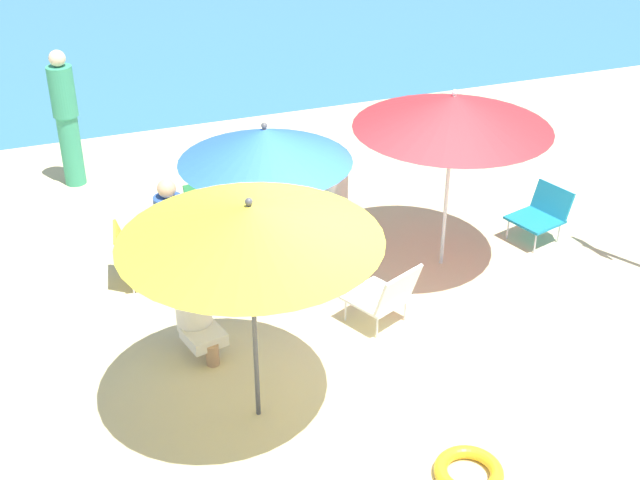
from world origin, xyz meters
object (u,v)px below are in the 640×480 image
(person_a, at_px, (334,192))
(person_b, at_px, (195,307))
(swim_ring, at_px, (469,472))
(beach_chair_f, at_px, (290,200))
(umbrella_red, at_px, (453,112))
(beach_chair_b, at_px, (210,210))
(umbrella_yellow, at_px, (250,223))
(beach_chair_e, at_px, (542,212))
(beach_chair_a, at_px, (136,256))
(person_c, at_px, (167,219))
(beach_chair_c, at_px, (385,294))
(umbrella_blue, at_px, (265,145))
(person_d, at_px, (66,118))

(person_a, distance_m, person_b, 2.78)
(swim_ring, bearing_deg, person_b, 123.50)
(beach_chair_f, distance_m, person_a, 0.53)
(umbrella_red, bearing_deg, beach_chair_b, 144.71)
(person_b, bearing_deg, umbrella_yellow, 0.52)
(beach_chair_b, bearing_deg, person_a, 69.03)
(beach_chair_e, bearing_deg, beach_chair_a, -24.13)
(beach_chair_a, height_order, person_c, person_c)
(beach_chair_c, xyz_separation_m, person_a, (0.30, 2.12, 0.07))
(umbrella_yellow, relative_size, beach_chair_f, 2.68)
(beach_chair_a, xyz_separation_m, beach_chair_c, (2.10, -1.63, 0.04))
(beach_chair_c, bearing_deg, umbrella_blue, 13.45)
(umbrella_red, xyz_separation_m, person_d, (-3.52, 3.50, -0.86))
(person_a, height_order, person_b, person_b)
(beach_chair_b, relative_size, person_a, 0.74)
(umbrella_yellow, relative_size, person_d, 1.14)
(umbrella_yellow, distance_m, person_c, 3.20)
(beach_chair_a, bearing_deg, umbrella_red, -5.38)
(person_c, distance_m, person_d, 2.45)
(umbrella_blue, bearing_deg, beach_chair_b, 101.90)
(beach_chair_e, xyz_separation_m, person_a, (-2.10, 1.14, 0.10))
(person_a, xyz_separation_m, person_d, (-2.75, 2.24, 0.47))
(beach_chair_b, xyz_separation_m, beach_chair_c, (1.11, -2.42, 0.06))
(swim_ring, bearing_deg, person_c, 109.27)
(umbrella_red, distance_m, beach_chair_c, 1.97)
(person_b, bearing_deg, person_c, 163.83)
(umbrella_red, xyz_separation_m, beach_chair_f, (-1.26, 1.46, -1.45))
(umbrella_yellow, height_order, umbrella_blue, umbrella_yellow)
(beach_chair_b, relative_size, person_c, 0.69)
(person_c, height_order, person_d, person_d)
(person_b, relative_size, person_d, 0.53)
(umbrella_blue, bearing_deg, beach_chair_a, 156.49)
(beach_chair_b, bearing_deg, beach_chair_f, 75.41)
(beach_chair_a, relative_size, person_b, 0.68)
(beach_chair_b, xyz_separation_m, person_b, (-0.67, -2.14, 0.16))
(umbrella_yellow, xyz_separation_m, person_c, (-0.15, 2.89, -1.37))
(beach_chair_c, height_order, person_a, person_a)
(person_a, distance_m, swim_ring, 4.24)
(beach_chair_a, relative_size, beach_chair_c, 0.84)
(umbrella_yellow, height_order, beach_chair_a, umbrella_yellow)
(umbrella_red, bearing_deg, person_a, 121.86)
(person_b, bearing_deg, person_d, 176.35)
(umbrella_blue, bearing_deg, beach_chair_e, -1.76)
(beach_chair_a, distance_m, person_b, 1.39)
(beach_chair_b, height_order, swim_ring, beach_chair_b)
(beach_chair_b, xyz_separation_m, beach_chair_e, (3.51, -1.44, 0.03))
(beach_chair_f, xyz_separation_m, person_b, (-1.61, -2.05, 0.15))
(beach_chair_a, xyz_separation_m, person_c, (0.42, 0.45, 0.13))
(umbrella_yellow, relative_size, person_c, 2.16)
(person_b, distance_m, person_c, 1.81)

